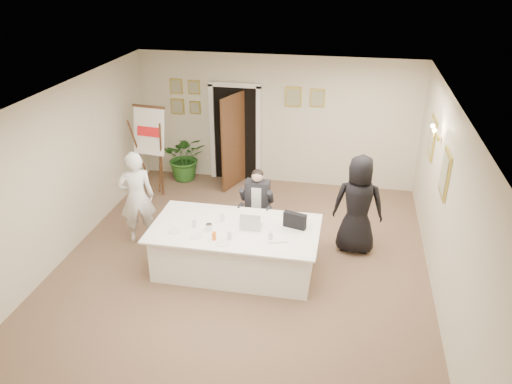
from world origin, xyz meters
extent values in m
plane|color=brown|center=(0.00, 0.00, 0.00)|extent=(7.00, 7.00, 0.00)
cube|color=white|center=(0.00, 0.00, 2.80)|extent=(6.00, 7.00, 0.02)
cube|color=beige|center=(0.00, 3.50, 1.40)|extent=(6.00, 0.10, 2.80)
cube|color=beige|center=(0.00, -3.50, 1.40)|extent=(6.00, 0.10, 2.80)
cube|color=beige|center=(-3.00, 0.00, 1.40)|extent=(0.10, 7.00, 2.80)
cube|color=beige|center=(3.00, 0.00, 1.40)|extent=(0.10, 7.00, 2.80)
cube|color=black|center=(-0.90, 3.47, 1.05)|extent=(0.92, 0.06, 2.10)
cube|color=white|center=(-1.42, 3.44, 1.05)|extent=(0.10, 0.06, 2.20)
cube|color=white|center=(-0.38, 3.44, 1.05)|extent=(0.10, 0.06, 2.20)
cube|color=#392012|center=(-0.85, 3.05, 1.03)|extent=(0.33, 0.81, 2.02)
cube|color=white|center=(-0.09, -0.07, 0.38)|extent=(2.47, 1.23, 0.75)
cube|color=white|center=(-0.09, -0.07, 0.76)|extent=(2.65, 1.41, 0.03)
cube|color=white|center=(-2.35, 2.19, 1.45)|extent=(0.69, 0.28, 0.94)
imported|color=silver|center=(-1.97, 0.50, 0.84)|extent=(0.73, 0.64, 1.69)
imported|color=black|center=(1.80, 0.90, 0.87)|extent=(0.88, 0.60, 1.74)
imported|color=#265C1E|center=(-2.00, 3.20, 0.53)|extent=(1.10, 1.00, 1.06)
cube|color=black|center=(0.83, 0.11, 0.90)|extent=(0.37, 0.19, 0.25)
cube|color=white|center=(0.63, -0.31, 0.79)|extent=(0.33, 0.27, 0.03)
cylinder|color=white|center=(-0.98, -0.36, 0.78)|extent=(0.24, 0.24, 0.01)
cylinder|color=white|center=(-0.60, -0.45, 0.78)|extent=(0.25, 0.25, 0.01)
cylinder|color=white|center=(-0.16, -0.57, 0.78)|extent=(0.22, 0.22, 0.01)
cylinder|color=silver|center=(-0.71, -0.17, 0.84)|extent=(0.08, 0.08, 0.14)
cylinder|color=silver|center=(-0.08, -0.44, 0.84)|extent=(0.07, 0.07, 0.14)
cylinder|color=silver|center=(0.52, -0.35, 0.84)|extent=(0.08, 0.08, 0.14)
cylinder|color=silver|center=(-0.33, 0.08, 0.84)|extent=(0.06, 0.06, 0.14)
cylinder|color=orange|center=(-0.31, -0.49, 0.84)|extent=(0.07, 0.07, 0.13)
cylinder|color=silver|center=(-0.46, -0.23, 0.83)|extent=(0.12, 0.12, 0.11)
camera|label=1|loc=(1.54, -6.68, 4.70)|focal=35.00mm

